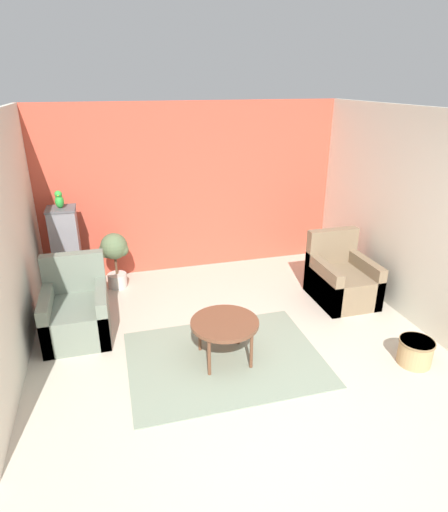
% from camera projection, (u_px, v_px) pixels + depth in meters
% --- Properties ---
extents(ground_plane, '(20.00, 20.00, 0.00)m').
position_uv_depth(ground_plane, '(278.00, 424.00, 3.79)').
color(ground_plane, beige).
rests_on(ground_plane, ground).
extents(wall_back_accent, '(4.64, 0.06, 2.55)m').
position_uv_depth(wall_back_accent, '(192.00, 189.00, 6.54)').
color(wall_back_accent, '#C64C38').
rests_on(wall_back_accent, ground_plane).
extents(wall_left, '(0.06, 3.60, 2.55)m').
position_uv_depth(wall_left, '(7.00, 244.00, 4.35)').
color(wall_left, beige).
rests_on(wall_left, ground_plane).
extents(wall_right, '(0.06, 3.60, 2.55)m').
position_uv_depth(wall_right, '(396.00, 210.00, 5.47)').
color(wall_right, beige).
rests_on(wall_right, ground_plane).
extents(area_rug, '(2.07, 1.57, 0.01)m').
position_uv_depth(area_rug, '(225.00, 358.00, 4.67)').
color(area_rug, gray).
rests_on(area_rug, ground_plane).
extents(coffee_table, '(0.73, 0.73, 0.48)m').
position_uv_depth(coffee_table, '(225.00, 325.00, 4.50)').
color(coffee_table, brown).
rests_on(coffee_table, ground_plane).
extents(armchair_left, '(0.73, 0.88, 0.91)m').
position_uv_depth(armchair_left, '(77.00, 312.00, 5.03)').
color(armchair_left, slate).
rests_on(armchair_left, ground_plane).
extents(armchair_right, '(0.73, 0.88, 0.91)m').
position_uv_depth(armchair_right, '(341.00, 280.00, 5.85)').
color(armchair_right, '#7A664C').
rests_on(armchair_right, ground_plane).
extents(birdcage, '(0.44, 0.44, 1.23)m').
position_uv_depth(birdcage, '(67.00, 252.00, 5.97)').
color(birdcage, '#555559').
rests_on(birdcage, ground_plane).
extents(parrot, '(0.11, 0.20, 0.24)m').
position_uv_depth(parrot, '(59.00, 200.00, 5.69)').
color(parrot, green).
rests_on(parrot, birdcage).
extents(potted_plant, '(0.41, 0.38, 0.83)m').
position_uv_depth(potted_plant, '(114.00, 253.00, 6.10)').
color(potted_plant, beige).
rests_on(potted_plant, ground_plane).
extents(wicker_basket, '(0.37, 0.37, 0.28)m').
position_uv_depth(wicker_basket, '(415.00, 351.00, 4.55)').
color(wicker_basket, tan).
rests_on(wicker_basket, ground_plane).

